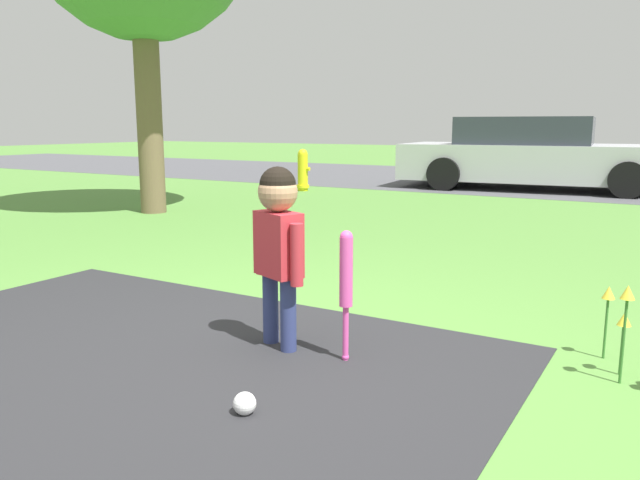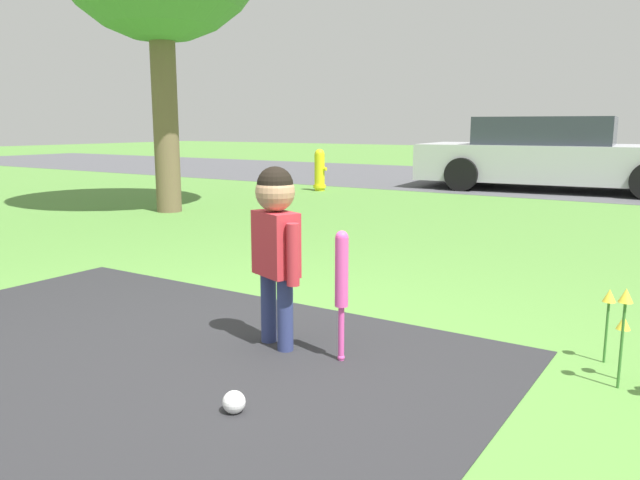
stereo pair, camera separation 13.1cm
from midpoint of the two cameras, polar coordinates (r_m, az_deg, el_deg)
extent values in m
plane|color=#518438|center=(2.97, -8.81, -11.45)|extent=(60.00, 60.00, 0.00)
cube|color=#4C4C51|center=(12.85, 22.67, 4.77)|extent=(40.00, 6.00, 0.01)
cylinder|color=navy|center=(3.21, -5.72, -6.19)|extent=(0.08, 0.08, 0.37)
cylinder|color=navy|center=(3.08, -4.14, -6.88)|extent=(0.08, 0.08, 0.37)
cube|color=#BF2D38|center=(3.06, -5.05, -0.37)|extent=(0.28, 0.22, 0.32)
cylinder|color=#BF2D38|center=(3.19, -6.53, -0.47)|extent=(0.06, 0.06, 0.30)
cylinder|color=#BF2D38|center=(2.94, -3.42, -1.37)|extent=(0.06, 0.06, 0.30)
sphere|color=tan|center=(3.02, -5.13, 4.40)|extent=(0.19, 0.19, 0.19)
sphere|color=black|center=(3.02, -5.14, 5.04)|extent=(0.18, 0.18, 0.18)
sphere|color=#E54CA5|center=(3.01, 1.08, -10.65)|extent=(0.03, 0.03, 0.03)
cylinder|color=#E54CA5|center=(2.97, 1.08, -8.54)|extent=(0.03, 0.03, 0.27)
cylinder|color=#E54CA5|center=(2.88, 1.10, -2.93)|extent=(0.06, 0.06, 0.33)
sphere|color=#E54CA5|center=(2.85, 1.11, 0.29)|extent=(0.06, 0.06, 0.06)
sphere|color=white|center=(2.51, -8.45, -14.58)|extent=(0.09, 0.09, 0.09)
cylinder|color=yellow|center=(10.61, -1.94, 6.20)|extent=(0.17, 0.17, 0.62)
sphere|color=yellow|center=(10.59, -1.95, 7.88)|extent=(0.16, 0.16, 0.16)
cylinder|color=yellow|center=(10.63, -1.93, 4.93)|extent=(0.22, 0.22, 0.05)
cylinder|color=yellow|center=(10.55, -1.50, 6.52)|extent=(0.08, 0.06, 0.06)
cube|color=#B7B7BC|center=(11.49, 18.93, 6.73)|extent=(4.70, 2.27, 0.62)
cube|color=#2D333D|center=(11.50, 17.96, 9.49)|extent=(2.33, 1.82, 0.46)
cylinder|color=black|center=(12.36, 25.87, 5.63)|extent=(0.58, 0.23, 0.56)
cylinder|color=black|center=(10.52, 25.98, 4.95)|extent=(0.58, 0.23, 0.56)
cylinder|color=black|center=(12.64, 12.96, 6.49)|extent=(0.58, 0.23, 0.56)
cylinder|color=black|center=(10.84, 10.89, 5.95)|extent=(0.58, 0.23, 0.56)
cylinder|color=brown|center=(8.22, -15.84, 11.90)|extent=(0.31, 0.31, 2.72)
cylinder|color=#38702D|center=(3.26, 23.61, -7.45)|extent=(0.01, 0.01, 0.30)
cone|color=yellow|center=(3.21, 23.84, -4.42)|extent=(0.06, 0.06, 0.06)
cylinder|color=#38702D|center=(2.97, 24.85, -8.43)|extent=(0.01, 0.01, 0.38)
cone|color=yellow|center=(2.91, 25.18, -4.34)|extent=(0.06, 0.06, 0.06)
cylinder|color=#38702D|center=(3.09, 24.76, -9.14)|extent=(0.01, 0.01, 0.23)
cone|color=yellow|center=(3.05, 24.97, -6.57)|extent=(0.06, 0.06, 0.06)
camera|label=1|loc=(0.07, -91.11, -0.20)|focal=35.00mm
camera|label=2|loc=(0.07, 88.89, 0.20)|focal=35.00mm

